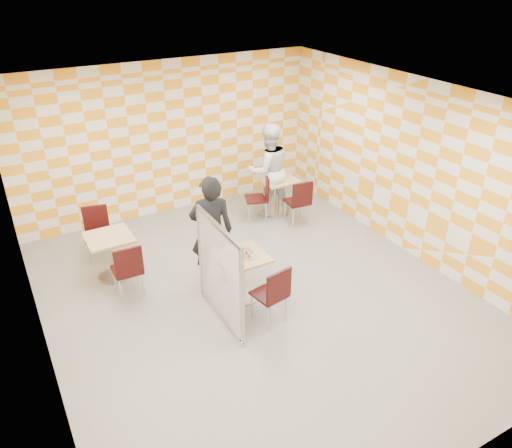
{
  "coord_description": "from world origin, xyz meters",
  "views": [
    {
      "loc": [
        -3.07,
        -5.44,
        4.61
      ],
      "look_at": [
        0.1,
        0.2,
        1.15
      ],
      "focal_mm": 35.0,
      "sensor_mm": 36.0,
      "label": 1
    }
  ],
  "objects_px": {
    "main_table": "(242,269)",
    "chair_empty_near": "(128,268)",
    "second_table": "(277,190)",
    "chair_main_front": "(274,292)",
    "chair_empty_far": "(97,228)",
    "partition": "(220,273)",
    "chair_second_front": "(300,199)",
    "man_dark": "(212,231)",
    "sport_bottle": "(266,174)",
    "chair_second_side": "(261,194)",
    "empty_table": "(111,250)",
    "soda_bottle": "(278,172)",
    "man_white": "(268,170)"
  },
  "relations": [
    {
      "from": "partition",
      "to": "man_white",
      "type": "xyz_separation_m",
      "value": [
        2.31,
        2.61,
        0.14
      ]
    },
    {
      "from": "chair_empty_far",
      "to": "partition",
      "type": "xyz_separation_m",
      "value": [
        1.08,
        -2.59,
        0.25
      ]
    },
    {
      "from": "partition",
      "to": "chair_second_front",
      "type": "bearing_deg",
      "value": 36.0
    },
    {
      "from": "man_dark",
      "to": "chair_empty_near",
      "type": "bearing_deg",
      "value": 11.78
    },
    {
      "from": "chair_second_front",
      "to": "man_white",
      "type": "height_order",
      "value": "man_white"
    },
    {
      "from": "main_table",
      "to": "man_white",
      "type": "distance_m",
      "value": 2.95
    },
    {
      "from": "chair_main_front",
      "to": "chair_second_front",
      "type": "distance_m",
      "value": 3.03
    },
    {
      "from": "sport_bottle",
      "to": "chair_second_side",
      "type": "bearing_deg",
      "value": -138.44
    },
    {
      "from": "sport_bottle",
      "to": "man_white",
      "type": "bearing_deg",
      "value": -37.76
    },
    {
      "from": "main_table",
      "to": "sport_bottle",
      "type": "height_order",
      "value": "sport_bottle"
    },
    {
      "from": "second_table",
      "to": "man_white",
      "type": "distance_m",
      "value": 0.46
    },
    {
      "from": "chair_empty_far",
      "to": "sport_bottle",
      "type": "distance_m",
      "value": 3.37
    },
    {
      "from": "chair_second_side",
      "to": "chair_empty_near",
      "type": "distance_m",
      "value": 3.29
    },
    {
      "from": "chair_empty_near",
      "to": "chair_empty_far",
      "type": "bearing_deg",
      "value": 94.2
    },
    {
      "from": "main_table",
      "to": "second_table",
      "type": "height_order",
      "value": "same"
    },
    {
      "from": "chair_second_front",
      "to": "chair_second_side",
      "type": "relative_size",
      "value": 1.0
    },
    {
      "from": "man_white",
      "to": "soda_bottle",
      "type": "xyz_separation_m",
      "value": [
        0.23,
        -0.01,
        -0.08
      ]
    },
    {
      "from": "main_table",
      "to": "man_dark",
      "type": "relative_size",
      "value": 0.41
    },
    {
      "from": "partition",
      "to": "chair_empty_near",
      "type": "bearing_deg",
      "value": 130.68
    },
    {
      "from": "man_dark",
      "to": "man_white",
      "type": "xyz_separation_m",
      "value": [
        2.0,
        1.68,
        0.02
      ]
    },
    {
      "from": "chair_empty_far",
      "to": "partition",
      "type": "bearing_deg",
      "value": -67.28
    },
    {
      "from": "chair_main_front",
      "to": "chair_second_side",
      "type": "distance_m",
      "value": 3.22
    },
    {
      "from": "man_dark",
      "to": "man_white",
      "type": "bearing_deg",
      "value": -119.02
    },
    {
      "from": "empty_table",
      "to": "soda_bottle",
      "type": "bearing_deg",
      "value": 11.93
    },
    {
      "from": "chair_empty_far",
      "to": "man_white",
      "type": "xyz_separation_m",
      "value": [
        3.4,
        0.02,
        0.39
      ]
    },
    {
      "from": "sport_bottle",
      "to": "soda_bottle",
      "type": "distance_m",
      "value": 0.27
    },
    {
      "from": "chair_empty_far",
      "to": "man_white",
      "type": "relative_size",
      "value": 0.5
    },
    {
      "from": "chair_empty_far",
      "to": "second_table",
      "type": "bearing_deg",
      "value": -1.1
    },
    {
      "from": "sport_bottle",
      "to": "empty_table",
      "type": "bearing_deg",
      "value": -166.53
    },
    {
      "from": "partition",
      "to": "man_white",
      "type": "height_order",
      "value": "man_white"
    },
    {
      "from": "chair_second_front",
      "to": "chair_empty_far",
      "type": "xyz_separation_m",
      "value": [
        -3.65,
        0.72,
        0.0
      ]
    },
    {
      "from": "second_table",
      "to": "chair_main_front",
      "type": "xyz_separation_m",
      "value": [
        -1.87,
        -2.96,
        0.04
      ]
    },
    {
      "from": "main_table",
      "to": "chair_empty_near",
      "type": "xyz_separation_m",
      "value": [
        -1.49,
        0.82,
        0.04
      ]
    },
    {
      "from": "chair_second_side",
      "to": "chair_empty_far",
      "type": "height_order",
      "value": "same"
    },
    {
      "from": "chair_empty_far",
      "to": "man_white",
      "type": "distance_m",
      "value": 3.42
    },
    {
      "from": "chair_empty_near",
      "to": "sport_bottle",
      "type": "xyz_separation_m",
      "value": [
        3.25,
        1.5,
        0.29
      ]
    },
    {
      "from": "chair_main_front",
      "to": "chair_second_side",
      "type": "bearing_deg",
      "value": 63.31
    },
    {
      "from": "main_table",
      "to": "chair_second_side",
      "type": "bearing_deg",
      "value": 54.13
    },
    {
      "from": "sport_bottle",
      "to": "man_dark",
      "type": "bearing_deg",
      "value": -139.02
    },
    {
      "from": "chair_main_front",
      "to": "second_table",
      "type": "bearing_deg",
      "value": 57.74
    },
    {
      "from": "chair_empty_near",
      "to": "chair_empty_far",
      "type": "distance_m",
      "value": 1.46
    },
    {
      "from": "soda_bottle",
      "to": "chair_empty_far",
      "type": "bearing_deg",
      "value": -179.87
    },
    {
      "from": "chair_second_front",
      "to": "chair_empty_near",
      "type": "distance_m",
      "value": 3.62
    },
    {
      "from": "chair_second_front",
      "to": "man_white",
      "type": "bearing_deg",
      "value": 109.26
    },
    {
      "from": "chair_empty_near",
      "to": "main_table",
      "type": "bearing_deg",
      "value": -28.93
    },
    {
      "from": "main_table",
      "to": "chair_second_side",
      "type": "xyz_separation_m",
      "value": [
        1.53,
        2.12,
        0.04
      ]
    },
    {
      "from": "empty_table",
      "to": "man_dark",
      "type": "bearing_deg",
      "value": -33.7
    },
    {
      "from": "partition",
      "to": "main_table",
      "type": "bearing_deg",
      "value": 31.39
    },
    {
      "from": "chair_main_front",
      "to": "chair_second_front",
      "type": "relative_size",
      "value": 1.0
    },
    {
      "from": "chair_empty_far",
      "to": "soda_bottle",
      "type": "bearing_deg",
      "value": 0.13
    }
  ]
}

